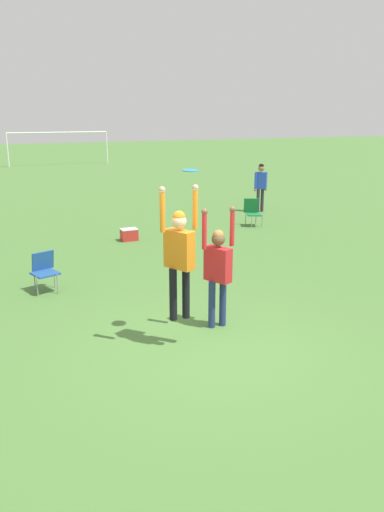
# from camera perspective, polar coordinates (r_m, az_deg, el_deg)

# --- Properties ---
(ground_plane) EXTENTS (120.00, 120.00, 0.00)m
(ground_plane) POSITION_cam_1_polar(r_m,az_deg,el_deg) (8.04, 1.60, -10.41)
(ground_plane) COLOR #4C7A38
(person_jumping) EXTENTS (0.63, 0.52, 2.10)m
(person_jumping) POSITION_cam_1_polar(r_m,az_deg,el_deg) (7.57, -1.46, 0.66)
(person_jumping) COLOR black
(person_jumping) RESTS_ON ground_plane
(person_defending) EXTENTS (0.62, 0.51, 2.10)m
(person_defending) POSITION_cam_1_polar(r_m,az_deg,el_deg) (8.42, 2.98, -1.04)
(person_defending) COLOR navy
(person_defending) RESTS_ON ground_plane
(frisbee) EXTENTS (0.25, 0.25, 0.02)m
(frisbee) POSITION_cam_1_polar(r_m,az_deg,el_deg) (7.70, -0.19, 9.76)
(frisbee) COLOR #2D9EDB
(camping_chair_0) EXTENTS (0.60, 0.65, 0.82)m
(camping_chair_0) POSITION_cam_1_polar(r_m,az_deg,el_deg) (10.78, -16.53, -1.37)
(camping_chair_0) COLOR gray
(camping_chair_0) RESTS_ON ground_plane
(camping_chair_2) EXTENTS (0.62, 0.68, 0.90)m
(camping_chair_2) POSITION_cam_1_polar(r_m,az_deg,el_deg) (16.62, 6.93, 5.19)
(camping_chair_2) COLOR gray
(camping_chair_2) RESTS_ON ground_plane
(person_spectator_near) EXTENTS (0.56, 0.40, 1.80)m
(person_spectator_near) POSITION_cam_1_polar(r_m,az_deg,el_deg) (18.99, 7.86, 8.29)
(person_spectator_near) COLOR #2D2D38
(person_spectator_near) RESTS_ON ground_plane
(cooler_box) EXTENTS (0.48, 0.34, 0.35)m
(cooler_box) POSITION_cam_1_polar(r_m,az_deg,el_deg) (14.70, -7.20, 2.45)
(cooler_box) COLOR red
(cooler_box) RESTS_ON ground_plane
(soccer_goal) EXTENTS (7.10, 0.10, 2.35)m
(soccer_goal) POSITION_cam_1_polar(r_m,az_deg,el_deg) (37.79, -15.03, 12.78)
(soccer_goal) COLOR white
(soccer_goal) RESTS_ON ground_plane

